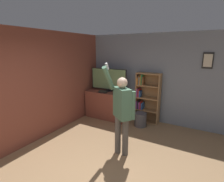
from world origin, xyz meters
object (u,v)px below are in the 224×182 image
(television, at_px, (109,80))
(bookshelf, at_px, (146,99))
(game_console, at_px, (103,92))
(waste_bin, at_px, (140,120))
(person, at_px, (122,109))

(television, bearing_deg, bookshelf, 10.61)
(game_console, distance_m, waste_bin, 1.45)
(television, relative_size, person, 0.64)
(game_console, xyz_separation_m, bookshelf, (1.25, 0.49, -0.18))
(waste_bin, bearing_deg, game_console, -177.07)
(bookshelf, bearing_deg, person, -85.40)
(game_console, relative_size, person, 0.12)
(person, bearing_deg, television, 165.88)
(bookshelf, height_order, person, person)
(waste_bin, bearing_deg, person, -84.79)
(television, height_order, person, person)
(game_console, bearing_deg, bookshelf, 21.56)
(bookshelf, xyz_separation_m, waste_bin, (0.02, -0.43, -0.53))
(waste_bin, bearing_deg, television, 170.46)
(television, height_order, bookshelf, television)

